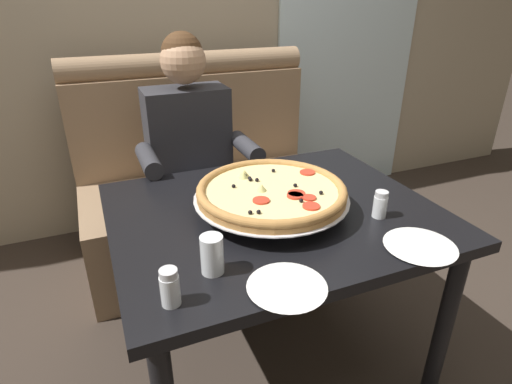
{
  "coord_description": "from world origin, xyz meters",
  "views": [
    {
      "loc": [
        -0.57,
        -1.19,
        1.43
      ],
      "look_at": [
        -0.07,
        0.02,
        0.8
      ],
      "focal_mm": 29.2,
      "sensor_mm": 36.0,
      "label": 1
    }
  ],
  "objects_px": {
    "plate_near_left": "(287,285)",
    "diner_main": "(194,157)",
    "booth_bench": "(206,189)",
    "pizza": "(271,192)",
    "plate_near_right": "(420,244)",
    "drinking_glass": "(212,257)",
    "shaker_pepper_flakes": "(380,206)",
    "dining_table": "(274,231)",
    "shaker_parmesan": "(170,290)",
    "patio_chair": "(283,99)"
  },
  "relations": [
    {
      "from": "plate_near_left",
      "to": "diner_main",
      "type": "bearing_deg",
      "value": 88.16
    },
    {
      "from": "booth_bench",
      "to": "pizza",
      "type": "bearing_deg",
      "value": -91.01
    },
    {
      "from": "plate_near_right",
      "to": "drinking_glass",
      "type": "xyz_separation_m",
      "value": [
        -0.62,
        0.12,
        0.04
      ]
    },
    {
      "from": "diner_main",
      "to": "drinking_glass",
      "type": "distance_m",
      "value": 0.96
    },
    {
      "from": "shaker_pepper_flakes",
      "to": "plate_near_right",
      "type": "height_order",
      "value": "shaker_pepper_flakes"
    },
    {
      "from": "diner_main",
      "to": "pizza",
      "type": "bearing_deg",
      "value": -81.4
    },
    {
      "from": "plate_near_right",
      "to": "dining_table",
      "type": "bearing_deg",
      "value": 128.25
    },
    {
      "from": "pizza",
      "to": "drinking_glass",
      "type": "bearing_deg",
      "value": -138.8
    },
    {
      "from": "shaker_pepper_flakes",
      "to": "plate_near_left",
      "type": "xyz_separation_m",
      "value": [
        -0.47,
        -0.23,
        -0.03
      ]
    },
    {
      "from": "booth_bench",
      "to": "pizza",
      "type": "relative_size",
      "value": 2.53
    },
    {
      "from": "shaker_parmesan",
      "to": "shaker_pepper_flakes",
      "type": "height_order",
      "value": "shaker_parmesan"
    },
    {
      "from": "shaker_parmesan",
      "to": "plate_near_right",
      "type": "bearing_deg",
      "value": -2.89
    },
    {
      "from": "booth_bench",
      "to": "drinking_glass",
      "type": "distance_m",
      "value": 1.3
    },
    {
      "from": "plate_near_left",
      "to": "drinking_glass",
      "type": "relative_size",
      "value": 1.9
    },
    {
      "from": "diner_main",
      "to": "plate_near_right",
      "type": "xyz_separation_m",
      "value": [
        0.43,
        -1.06,
        0.03
      ]
    },
    {
      "from": "patio_chair",
      "to": "diner_main",
      "type": "bearing_deg",
      "value": -127.95
    },
    {
      "from": "booth_bench",
      "to": "pizza",
      "type": "distance_m",
      "value": 1.03
    },
    {
      "from": "diner_main",
      "to": "patio_chair",
      "type": "xyz_separation_m",
      "value": [
        1.27,
        1.63,
        -0.19
      ]
    },
    {
      "from": "booth_bench",
      "to": "patio_chair",
      "type": "distance_m",
      "value": 1.79
    },
    {
      "from": "diner_main",
      "to": "shaker_pepper_flakes",
      "type": "xyz_separation_m",
      "value": [
        0.43,
        -0.85,
        0.06
      ]
    },
    {
      "from": "booth_bench",
      "to": "dining_table",
      "type": "bearing_deg",
      "value": -90.0
    },
    {
      "from": "patio_chair",
      "to": "shaker_pepper_flakes",
      "type": "bearing_deg",
      "value": -108.69
    },
    {
      "from": "diner_main",
      "to": "patio_chair",
      "type": "height_order",
      "value": "diner_main"
    },
    {
      "from": "pizza",
      "to": "plate_near_left",
      "type": "relative_size",
      "value": 2.52
    },
    {
      "from": "shaker_pepper_flakes",
      "to": "plate_near_right",
      "type": "bearing_deg",
      "value": -91.36
    },
    {
      "from": "shaker_parmesan",
      "to": "drinking_glass",
      "type": "height_order",
      "value": "drinking_glass"
    },
    {
      "from": "plate_near_right",
      "to": "shaker_parmesan",
      "type": "bearing_deg",
      "value": 177.11
    },
    {
      "from": "booth_bench",
      "to": "patio_chair",
      "type": "relative_size",
      "value": 1.59
    },
    {
      "from": "shaker_pepper_flakes",
      "to": "plate_near_left",
      "type": "distance_m",
      "value": 0.52
    },
    {
      "from": "patio_chair",
      "to": "shaker_parmesan",
      "type": "bearing_deg",
      "value": -121.1
    },
    {
      "from": "shaker_pepper_flakes",
      "to": "drinking_glass",
      "type": "distance_m",
      "value": 0.63
    },
    {
      "from": "shaker_parmesan",
      "to": "shaker_pepper_flakes",
      "type": "distance_m",
      "value": 0.78
    },
    {
      "from": "dining_table",
      "to": "plate_near_left",
      "type": "bearing_deg",
      "value": -110.51
    },
    {
      "from": "shaker_parmesan",
      "to": "plate_near_right",
      "type": "xyz_separation_m",
      "value": [
        0.76,
        -0.04,
        -0.03
      ]
    },
    {
      "from": "shaker_pepper_flakes",
      "to": "patio_chair",
      "type": "bearing_deg",
      "value": 71.31
    },
    {
      "from": "patio_chair",
      "to": "booth_bench",
      "type": "bearing_deg",
      "value": -130.19
    },
    {
      "from": "diner_main",
      "to": "patio_chair",
      "type": "relative_size",
      "value": 1.48
    },
    {
      "from": "plate_near_right",
      "to": "patio_chair",
      "type": "bearing_deg",
      "value": 72.56
    },
    {
      "from": "pizza",
      "to": "patio_chair",
      "type": "distance_m",
      "value": 2.61
    },
    {
      "from": "pizza",
      "to": "plate_near_left",
      "type": "bearing_deg",
      "value": -108.78
    },
    {
      "from": "booth_bench",
      "to": "shaker_pepper_flakes",
      "type": "relative_size",
      "value": 14.29
    },
    {
      "from": "diner_main",
      "to": "plate_near_right",
      "type": "height_order",
      "value": "diner_main"
    },
    {
      "from": "dining_table",
      "to": "pizza",
      "type": "relative_size",
      "value": 2.1
    },
    {
      "from": "shaker_pepper_flakes",
      "to": "drinking_glass",
      "type": "relative_size",
      "value": 0.85
    },
    {
      "from": "booth_bench",
      "to": "diner_main",
      "type": "bearing_deg",
      "value": -114.06
    },
    {
      "from": "pizza",
      "to": "plate_near_right",
      "type": "bearing_deg",
      "value": -49.73
    },
    {
      "from": "dining_table",
      "to": "plate_near_right",
      "type": "bearing_deg",
      "value": -51.75
    },
    {
      "from": "pizza",
      "to": "drinking_glass",
      "type": "distance_m",
      "value": 0.39
    },
    {
      "from": "drinking_glass",
      "to": "booth_bench",
      "type": "bearing_deg",
      "value": 75.42
    },
    {
      "from": "booth_bench",
      "to": "drinking_glass",
      "type": "xyz_separation_m",
      "value": [
        -0.31,
        -1.2,
        0.38
      ]
    }
  ]
}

